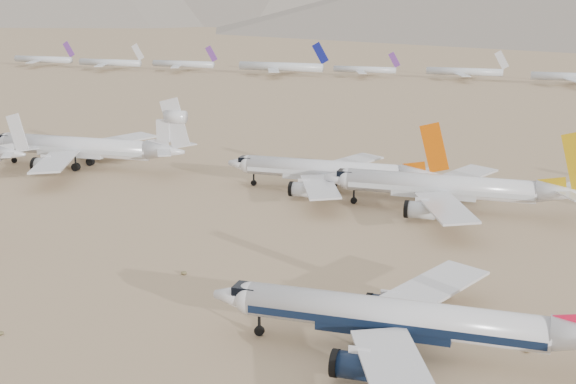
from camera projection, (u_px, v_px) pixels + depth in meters
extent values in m
plane|color=#8B7051|center=(341.00, 333.00, 109.92)|extent=(7000.00, 7000.00, 0.00)
cylinder|color=silver|center=(393.00, 316.00, 102.35)|extent=(38.71, 4.58, 4.58)
cube|color=black|center=(393.00, 320.00, 102.49)|extent=(37.94, 4.64, 1.03)
sphere|color=silver|center=(251.00, 298.00, 108.12)|extent=(4.58, 4.58, 4.58)
cube|color=black|center=(246.00, 289.00, 108.01)|extent=(3.20, 2.97, 1.14)
cube|color=silver|center=(396.00, 372.00, 89.14)|extent=(14.95, 23.56, 0.72)
cylinder|color=black|center=(359.00, 367.00, 94.93)|extent=(5.38, 3.29, 3.29)
cube|color=silver|center=(431.00, 288.00, 114.17)|extent=(14.95, 23.56, 0.72)
cylinder|color=black|center=(390.00, 307.00, 112.47)|extent=(5.38, 3.29, 3.29)
cylinder|color=black|center=(259.00, 331.00, 108.91)|extent=(1.37, 0.57, 1.37)
cylinder|color=black|center=(400.00, 359.00, 99.98)|extent=(1.92, 1.14, 1.92)
cylinder|color=black|center=(408.00, 338.00, 105.89)|extent=(1.92, 1.14, 1.92)
cylinder|color=silver|center=(440.00, 186.00, 168.50)|extent=(39.26, 4.77, 4.77)
cube|color=silver|center=(439.00, 188.00, 168.65)|extent=(38.48, 4.84, 1.07)
sphere|color=silver|center=(349.00, 179.00, 174.35)|extent=(4.77, 4.77, 4.77)
cube|color=black|center=(346.00, 173.00, 174.24)|extent=(3.34, 3.10, 1.19)
cone|color=silver|center=(561.00, 193.00, 161.18)|extent=(9.82, 4.77, 4.77)
cube|color=silver|center=(446.00, 207.00, 155.05)|extent=(15.16, 23.90, 0.74)
cube|color=silver|center=(572.00, 196.00, 156.28)|extent=(6.23, 8.15, 0.29)
cylinder|color=silver|center=(422.00, 210.00, 160.94)|extent=(5.45, 3.44, 3.44)
cube|color=silver|center=(461.00, 176.00, 180.56)|extent=(15.16, 23.90, 0.74)
cube|color=silver|center=(571.00, 185.00, 164.64)|extent=(6.23, 8.15, 0.29)
cylinder|color=silver|center=(435.00, 188.00, 178.85)|extent=(5.45, 3.44, 3.44)
cylinder|color=black|center=(354.00, 201.00, 175.18)|extent=(1.43, 0.60, 1.43)
cylinder|color=black|center=(444.00, 211.00, 166.05)|extent=(2.00, 1.19, 2.00)
cylinder|color=black|center=(448.00, 203.00, 172.21)|extent=(2.00, 1.19, 2.00)
cylinder|color=silver|center=(323.00, 170.00, 184.87)|extent=(36.63, 4.48, 4.48)
cube|color=silver|center=(323.00, 172.00, 185.01)|extent=(35.90, 4.54, 1.01)
sphere|color=silver|center=(249.00, 164.00, 190.33)|extent=(4.48, 4.48, 4.48)
cube|color=black|center=(246.00, 159.00, 190.22)|extent=(3.13, 2.91, 1.12)
cone|color=silver|center=(422.00, 175.00, 178.04)|extent=(9.16, 4.48, 4.48)
cube|color=silver|center=(320.00, 187.00, 172.31)|extent=(14.15, 22.29, 0.69)
cube|color=silver|center=(427.00, 177.00, 173.46)|extent=(5.81, 7.60, 0.27)
cylinder|color=silver|center=(304.00, 190.00, 177.81)|extent=(5.09, 3.22, 3.22)
cube|color=silver|center=(349.00, 162.00, 196.13)|extent=(14.15, 22.29, 0.69)
cube|color=silver|center=(432.00, 169.00, 181.27)|extent=(5.81, 7.60, 0.27)
cylinder|color=silver|center=(325.00, 172.00, 194.54)|extent=(5.09, 3.22, 3.22)
cube|color=#D35405|center=(434.00, 148.00, 175.70)|extent=(6.94, 0.36, 11.44)
cylinder|color=black|center=(254.00, 183.00, 191.11)|extent=(1.34, 0.56, 1.34)
cylinder|color=black|center=(326.00, 191.00, 182.57)|extent=(1.88, 1.12, 1.88)
cylinder|color=black|center=(333.00, 185.00, 188.35)|extent=(1.88, 1.12, 1.88)
cylinder|color=silver|center=(76.00, 146.00, 208.75)|extent=(41.60, 4.98, 4.98)
cube|color=silver|center=(76.00, 149.00, 208.91)|extent=(40.77, 5.06, 1.12)
sphere|color=silver|center=(9.00, 142.00, 214.95)|extent=(4.98, 4.98, 4.98)
cube|color=black|center=(6.00, 137.00, 214.84)|extent=(3.49, 3.24, 1.25)
cone|color=silver|center=(165.00, 151.00, 201.00)|extent=(10.40, 4.98, 4.98)
cube|color=silver|center=(55.00, 162.00, 194.53)|extent=(16.07, 25.32, 0.78)
cube|color=silver|center=(164.00, 153.00, 195.82)|extent=(6.60, 8.63, 0.30)
cylinder|color=silver|center=(46.00, 165.00, 200.76)|extent=(5.78, 3.59, 3.59)
cube|color=silver|center=(116.00, 140.00, 221.49)|extent=(16.07, 25.32, 0.78)
cube|color=silver|center=(181.00, 145.00, 204.66)|extent=(6.60, 8.63, 0.30)
cylinder|color=silver|center=(90.00, 150.00, 219.67)|extent=(5.78, 3.59, 3.59)
cube|color=silver|center=(175.00, 123.00, 198.35)|extent=(7.88, 0.40, 12.99)
cylinder|color=silver|center=(176.00, 117.00, 197.86)|extent=(5.20, 3.23, 3.23)
cylinder|color=black|center=(14.00, 160.00, 215.82)|extent=(1.49, 0.62, 1.49)
cylinder|color=black|center=(76.00, 167.00, 206.19)|extent=(2.09, 1.25, 2.09)
cylinder|color=black|center=(90.00, 162.00, 212.61)|extent=(2.09, 1.25, 2.09)
cone|color=silver|center=(12.00, 154.00, 204.05)|extent=(8.00, 3.93, 3.93)
cube|color=silver|center=(8.00, 155.00, 200.05)|extent=(5.08, 6.64, 0.24)
cube|color=silver|center=(26.00, 149.00, 206.87)|extent=(5.08, 6.64, 0.24)
cube|color=silver|center=(17.00, 133.00, 202.01)|extent=(6.07, 0.31, 9.99)
cylinder|color=silver|center=(43.00, 59.00, 475.25)|extent=(38.01, 3.76, 3.76)
cube|color=#67338D|center=(69.00, 49.00, 468.34)|extent=(7.57, 0.38, 9.53)
cube|color=silver|center=(33.00, 62.00, 466.32)|extent=(10.01, 17.50, 0.38)
cube|color=silver|center=(53.00, 59.00, 484.46)|extent=(10.01, 17.50, 0.38)
cylinder|color=silver|center=(110.00, 63.00, 455.03)|extent=(38.21, 3.78, 3.78)
cube|color=silver|center=(138.00, 52.00, 448.09)|extent=(7.61, 0.38, 9.59)
cube|color=silver|center=(101.00, 65.00, 446.06)|extent=(10.07, 17.59, 0.38)
cube|color=silver|center=(119.00, 62.00, 464.29)|extent=(10.07, 17.59, 0.38)
cylinder|color=silver|center=(183.00, 64.00, 447.71)|extent=(36.54, 3.61, 3.61)
cube|color=#67338D|center=(211.00, 54.00, 441.06)|extent=(7.28, 0.36, 9.17)
cube|color=silver|center=(176.00, 67.00, 439.12)|extent=(9.63, 16.82, 0.36)
cube|color=silver|center=(190.00, 63.00, 456.56)|extent=(9.63, 16.82, 0.36)
cylinder|color=silver|center=(281.00, 67.00, 427.55)|extent=(46.39, 4.58, 4.58)
cube|color=navy|center=(320.00, 53.00, 419.12)|extent=(9.24, 0.46, 11.64)
cube|color=silver|center=(274.00, 70.00, 416.66)|extent=(12.22, 21.36, 0.46)
cube|color=silver|center=(288.00, 66.00, 438.79)|extent=(12.22, 21.36, 0.46)
cylinder|color=silver|center=(365.00, 70.00, 419.42)|extent=(32.99, 3.26, 3.26)
cube|color=#67338D|center=(394.00, 60.00, 413.43)|extent=(6.57, 0.33, 8.28)
cube|color=silver|center=(361.00, 72.00, 411.68)|extent=(8.69, 15.19, 0.33)
cube|color=silver|center=(368.00, 69.00, 427.42)|extent=(8.69, 15.19, 0.33)
cylinder|color=silver|center=(464.00, 72.00, 406.61)|extent=(38.16, 3.77, 3.77)
cube|color=silver|center=(502.00, 60.00, 399.67)|extent=(7.60, 0.38, 9.57)
cube|color=silver|center=(462.00, 75.00, 397.64)|extent=(10.05, 17.57, 0.38)
cube|color=silver|center=(466.00, 71.00, 415.85)|extent=(10.05, 17.57, 0.38)
cylinder|color=silver|center=(574.00, 77.00, 382.08)|extent=(39.89, 3.94, 3.94)
cube|color=silver|center=(575.00, 80.00, 372.71)|extent=(10.51, 18.36, 0.39)
cube|color=silver|center=(574.00, 76.00, 391.74)|extent=(10.51, 18.36, 0.39)
ellipsoid|color=brown|center=(1.00, 333.00, 109.27)|extent=(0.84, 0.84, 0.46)
ellipsoid|color=brown|center=(184.00, 273.00, 132.18)|extent=(0.98, 0.98, 0.54)
ellipsoid|color=brown|center=(526.00, 350.00, 104.06)|extent=(0.84, 0.84, 0.46)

